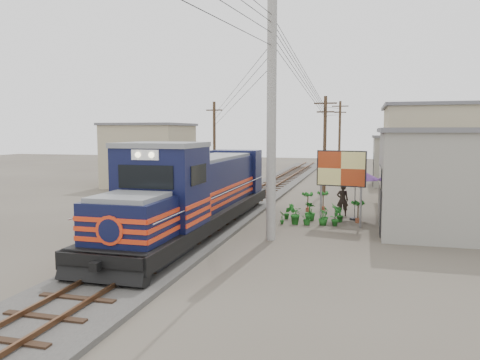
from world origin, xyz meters
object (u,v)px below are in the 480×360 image
(locomotive, at_px, (197,194))
(billboard, at_px, (341,170))
(vendor, at_px, (342,200))
(market_umbrella, at_px, (356,174))

(locomotive, xyz_separation_m, billboard, (6.18, 3.08, 0.95))
(billboard, height_order, vendor, billboard)
(vendor, bearing_deg, billboard, 83.85)
(billboard, bearing_deg, market_umbrella, 82.29)
(locomotive, relative_size, market_umbrella, 5.28)
(locomotive, height_order, vendor, locomotive)
(market_umbrella, relative_size, vendor, 1.77)
(market_umbrella, bearing_deg, billboard, -108.91)
(locomotive, bearing_deg, billboard, 26.46)
(billboard, relative_size, market_umbrella, 1.19)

